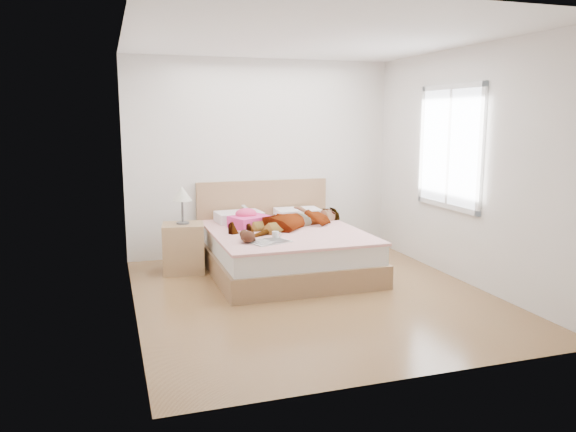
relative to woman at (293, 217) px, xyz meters
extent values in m
plane|color=#53321A|center=(-0.15, -1.15, -0.63)|extent=(4.00, 4.00, 0.00)
imported|color=white|center=(0.00, 0.00, 0.00)|extent=(1.82, 1.36, 0.24)
ellipsoid|color=black|center=(-0.57, 0.45, -0.08)|extent=(0.44, 0.53, 0.08)
cube|color=silver|center=(-0.50, 0.40, 0.08)|extent=(0.09, 0.11, 0.06)
plane|color=white|center=(-0.15, -1.15, 1.97)|extent=(4.00, 4.00, 0.00)
plane|color=silver|center=(-0.15, 0.85, 0.67)|extent=(3.60, 0.00, 3.60)
plane|color=silver|center=(-0.15, -3.15, 0.67)|extent=(3.60, 0.00, 3.60)
plane|color=beige|center=(-1.95, -1.15, 0.67)|extent=(0.00, 4.00, 4.00)
plane|color=silver|center=(1.65, -1.15, 0.67)|extent=(0.00, 4.00, 4.00)
cube|color=white|center=(1.62, -0.85, 0.87)|extent=(0.02, 1.10, 1.30)
cube|color=silver|center=(1.62, -1.43, 0.87)|extent=(0.04, 0.06, 1.42)
cube|color=silver|center=(1.62, -0.27, 0.87)|extent=(0.04, 0.06, 1.42)
cube|color=silver|center=(1.62, -0.85, 0.19)|extent=(0.04, 1.22, 0.06)
cube|color=silver|center=(1.62, -0.85, 1.55)|extent=(0.04, 1.22, 0.06)
cube|color=silver|center=(1.62, -0.85, 0.87)|extent=(0.03, 0.04, 1.30)
cube|color=brown|center=(-0.15, -0.20, -0.50)|extent=(1.78, 2.08, 0.26)
cube|color=silver|center=(-0.15, -0.20, -0.26)|extent=(1.70, 2.00, 0.22)
cube|color=white|center=(-0.15, -0.20, -0.13)|extent=(1.74, 2.04, 0.03)
cube|color=#8C6041|center=(-0.15, 0.81, -0.13)|extent=(1.80, 0.07, 1.00)
cube|color=white|center=(-0.55, 0.52, -0.05)|extent=(0.61, 0.44, 0.13)
cube|color=white|center=(0.25, 0.52, -0.05)|extent=(0.60, 0.43, 0.13)
cube|color=#F542A1|center=(-0.52, 0.10, -0.05)|extent=(0.54, 0.49, 0.14)
ellipsoid|color=#FF4576|center=(-0.55, 0.15, 0.05)|extent=(0.27, 0.20, 0.13)
cube|color=white|center=(-0.51, -0.77, -0.11)|extent=(0.48, 0.39, 0.01)
cube|color=white|center=(-0.61, -0.81, -0.10)|extent=(0.28, 0.32, 0.02)
cube|color=#282828|center=(-0.41, -0.74, -0.10)|extent=(0.28, 0.32, 0.02)
cylinder|color=white|center=(-0.40, -0.62, -0.08)|extent=(0.09, 0.09, 0.08)
torus|color=white|center=(-0.37, -0.63, -0.07)|extent=(0.06, 0.02, 0.06)
cylinder|color=black|center=(-0.40, -0.62, -0.04)|extent=(0.07, 0.07, 0.00)
ellipsoid|color=#321B0E|center=(-0.75, -0.73, -0.05)|extent=(0.18, 0.20, 0.13)
ellipsoid|color=beige|center=(-0.74, -0.74, -0.04)|extent=(0.10, 0.11, 0.06)
sphere|color=black|center=(-0.76, -0.63, -0.04)|extent=(0.10, 0.10, 0.10)
sphere|color=pink|center=(-0.80, -0.60, -0.02)|extent=(0.04, 0.04, 0.04)
sphere|color=pink|center=(-0.73, -0.59, -0.02)|extent=(0.04, 0.04, 0.04)
ellipsoid|color=black|center=(-0.79, -0.78, -0.08)|extent=(0.05, 0.06, 0.03)
ellipsoid|color=black|center=(-0.68, -0.76, -0.08)|extent=(0.05, 0.06, 0.03)
cube|color=#936843|center=(-1.32, 0.17, -0.33)|extent=(0.54, 0.49, 0.59)
cylinder|color=#4D4D4D|center=(-1.32, 0.17, -0.03)|extent=(0.17, 0.17, 0.02)
cylinder|color=#525252|center=(-1.32, 0.17, 0.12)|extent=(0.03, 0.03, 0.30)
cone|color=beige|center=(-1.32, 0.17, 0.32)|extent=(0.27, 0.27, 0.17)
camera|label=1|loc=(-2.14, -6.44, 1.21)|focal=35.00mm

